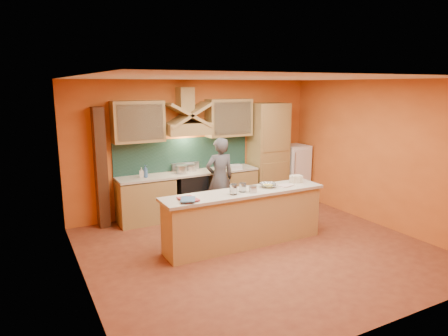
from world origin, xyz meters
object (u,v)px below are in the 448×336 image
stove (190,194)px  person (220,178)px  fridge (294,172)px  kitchen_scale (253,190)px  mixing_bowl (268,185)px

stove → person: bearing=-44.5°
fridge → kitchen_scale: size_ratio=12.03×
kitchen_scale → mixing_bowl: bearing=40.7°
person → kitchen_scale: bearing=85.3°
fridge → mixing_bowl: bearing=-137.1°
fridge → kitchen_scale: fridge is taller
stove → mixing_bowl: bearing=-69.6°
fridge → person: 2.29m
person → kitchen_scale: size_ratio=15.43×
kitchen_scale → stove: bearing=115.6°
fridge → mixing_bowl: fridge is taller
stove → fridge: fridge is taller
fridge → person: person is taller
kitchen_scale → mixing_bowl: (0.42, 0.18, -0.01)m
stove → kitchen_scale: 2.13m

